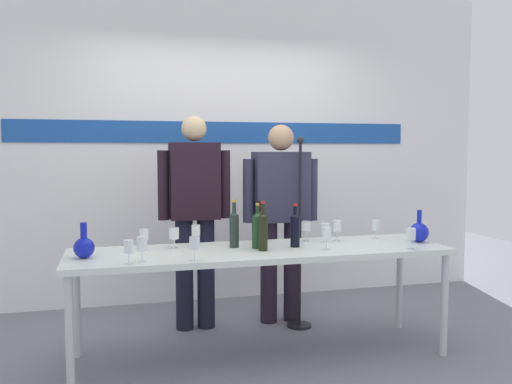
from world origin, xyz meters
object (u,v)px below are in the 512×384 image
at_px(presenter_right, 281,209).
at_px(wine_bottle_0, 234,228).
at_px(wine_bottle_1, 259,225).
at_px(decanter_blue_left, 84,247).
at_px(wine_glass_left_0, 195,243).
at_px(wine_bottle_4, 295,229).
at_px(wine_glass_right_4, 306,226).
at_px(wine_glass_left_2, 196,231).
at_px(wine_glass_right_5, 411,234).
at_px(display_table, 262,256).
at_px(wine_glass_left_1, 174,234).
at_px(wine_glass_right_2, 326,233).
at_px(wine_glass_left_5, 144,235).
at_px(presenter_left, 195,209).
at_px(microphone_stand, 300,264).
at_px(wine_bottle_2, 257,229).
at_px(wine_bottle_3, 263,230).
at_px(wine_glass_right_3, 325,228).
at_px(wine_glass_left_3, 142,244).
at_px(wine_glass_right_0, 337,226).
at_px(wine_glass_right_1, 376,226).
at_px(decanter_blue_right, 419,232).

bearing_deg(presenter_right, wine_bottle_0, -130.96).
bearing_deg(wine_bottle_1, decanter_blue_left, -166.48).
bearing_deg(wine_glass_left_0, wine_bottle_4, 21.37).
distance_m(wine_bottle_1, wine_glass_right_4, 0.35).
relative_size(wine_bottle_1, wine_glass_left_2, 2.05).
distance_m(wine_bottle_1, wine_glass_right_5, 1.07).
bearing_deg(display_table, wine_glass_left_1, 163.79).
bearing_deg(wine_glass_right_5, wine_glass_right_2, 167.59).
height_order(decanter_blue_left, wine_glass_left_5, decanter_blue_left).
bearing_deg(presenter_left, decanter_blue_left, -137.35).
bearing_deg(microphone_stand, wine_glass_left_2, -161.40).
bearing_deg(wine_bottle_1, wine_bottle_0, -144.44).
height_order(wine_bottle_2, wine_bottle_3, wine_bottle_3).
bearing_deg(wine_glass_left_5, presenter_left, 51.77).
xyz_separation_m(wine_bottle_2, wine_glass_left_0, (-0.48, -0.31, -0.03)).
xyz_separation_m(decanter_blue_left, wine_bottle_1, (1.22, 0.29, 0.05)).
relative_size(wine_bottle_0, wine_glass_right_2, 2.19).
bearing_deg(wine_bottle_3, wine_glass_left_2, 143.77).
height_order(wine_bottle_2, wine_glass_left_0, wine_bottle_2).
distance_m(wine_bottle_2, wine_glass_right_3, 0.56).
bearing_deg(wine_glass_right_4, wine_glass_left_3, -159.91).
xyz_separation_m(presenter_left, wine_bottle_0, (0.19, -0.61, -0.07)).
bearing_deg(wine_glass_right_4, display_table, -152.23).
xyz_separation_m(decanter_blue_left, wine_glass_left_5, (0.38, 0.20, 0.03)).
bearing_deg(wine_bottle_2, wine_glass_left_3, -161.62).
xyz_separation_m(decanter_blue_left, wine_glass_right_2, (1.58, -0.12, 0.04)).
distance_m(wine_glass_right_0, wine_glass_right_4, 0.23).
relative_size(wine_glass_left_0, wine_glass_left_3, 0.98).
bearing_deg(wine_glass_right_1, wine_bottle_0, -175.97).
distance_m(display_table, presenter_left, 0.84).
bearing_deg(presenter_right, wine_glass_right_0, -63.47).
xyz_separation_m(display_table, wine_glass_left_5, (-0.78, 0.17, 0.15)).
bearing_deg(wine_glass_right_2, wine_glass_left_1, 162.31).
distance_m(presenter_right, wine_glass_right_3, 0.59).
relative_size(presenter_right, wine_bottle_0, 4.94).
relative_size(wine_glass_right_3, microphone_stand, 0.09).
bearing_deg(wine_bottle_3, wine_glass_right_4, 34.26).
relative_size(wine_glass_left_0, wine_glass_right_1, 1.03).
distance_m(display_table, wine_glass_left_1, 0.62).
distance_m(decanter_blue_left, wine_glass_left_0, 0.71).
bearing_deg(wine_glass_left_2, wine_bottle_3, -36.23).
bearing_deg(presenter_right, wine_bottle_2, -119.14).
bearing_deg(wine_bottle_0, wine_glass_left_2, 152.57).
relative_size(wine_glass_right_1, wine_glass_right_2, 0.96).
height_order(presenter_left, wine_glass_left_3, presenter_left).
bearing_deg(wine_glass_left_1, wine_glass_left_0, -80.24).
xyz_separation_m(decanter_blue_right, wine_glass_right_0, (-0.57, 0.20, 0.03)).
bearing_deg(wine_bottle_1, wine_bottle_4, -53.15).
bearing_deg(wine_bottle_2, wine_glass_left_2, 153.07).
xyz_separation_m(wine_glass_left_0, wine_glass_right_5, (1.48, 0.01, -0.00)).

